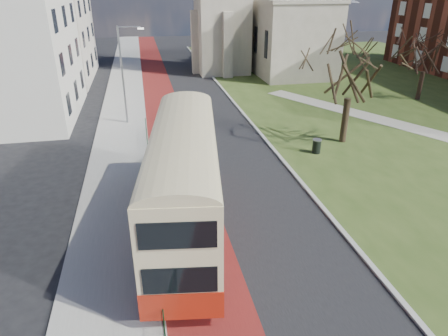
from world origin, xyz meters
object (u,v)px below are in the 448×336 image
object	(u,v)px
bus	(185,177)
litter_bin	(317,146)
streetlamp	(124,71)
winter_tree_far	(428,49)
winter_tree_near	(353,62)

from	to	relation	value
bus	litter_bin	size ratio (longest dim) A/B	12.50
streetlamp	winter_tree_far	world-z (taller)	streetlamp
bus	winter_tree_near	world-z (taller)	winter_tree_near
winter_tree_far	bus	bearing A→B (deg)	-143.86
winter_tree_near	litter_bin	xyz separation A→B (m)	(-2.94, -1.76, -5.51)
winter_tree_near	winter_tree_far	xyz separation A→B (m)	(13.51, 9.76, -0.90)
winter_tree_near	streetlamp	bearing A→B (deg)	154.14
litter_bin	winter_tree_far	bearing A→B (deg)	34.99
streetlamp	bus	xyz separation A→B (m)	(2.94, -17.66, -1.59)
litter_bin	bus	bearing A→B (deg)	-142.11
winter_tree_near	bus	bearing A→B (deg)	-143.57
bus	litter_bin	world-z (taller)	bus
bus	winter_tree_far	bearing A→B (deg)	44.35
bus	winter_tree_far	xyz separation A→B (m)	(26.78, 19.56, 2.16)
streetlamp	winter_tree_near	xyz separation A→B (m)	(16.21, -7.86, 1.47)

